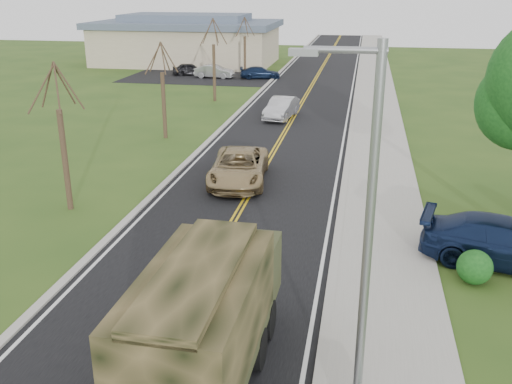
% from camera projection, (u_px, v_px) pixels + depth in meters
% --- Properties ---
extents(ground, '(160.00, 160.00, 0.00)m').
position_uv_depth(ground, '(140.00, 383.00, 13.40)').
color(ground, '#2C4818').
rests_on(ground, ground).
extents(road, '(8.00, 120.00, 0.01)m').
position_uv_depth(road, '(309.00, 91.00, 50.34)').
color(road, black).
rests_on(road, ground).
extents(curb_right, '(0.30, 120.00, 0.12)m').
position_uv_depth(curb_right, '(356.00, 92.00, 49.60)').
color(curb_right, '#9E998E').
rests_on(curb_right, ground).
extents(sidewalk_right, '(3.20, 120.00, 0.10)m').
position_uv_depth(sidewalk_right, '(377.00, 92.00, 49.29)').
color(sidewalk_right, '#9E998E').
rests_on(sidewalk_right, ground).
extents(curb_left, '(0.30, 120.00, 0.10)m').
position_uv_depth(curb_left, '(263.00, 89.00, 51.04)').
color(curb_left, '#9E998E').
rests_on(curb_left, ground).
extents(street_light, '(1.65, 0.22, 8.00)m').
position_uv_depth(street_light, '(363.00, 236.00, 10.57)').
color(street_light, gray).
rests_on(street_light, ground).
extents(bare_tree_a, '(1.93, 2.26, 6.08)m').
position_uv_depth(bare_tree_a, '(64.00, 148.00, 22.96)').
color(bare_tree_a, '#38281C').
rests_on(bare_tree_a, ground).
extents(bare_tree_b, '(1.83, 2.14, 5.73)m').
position_uv_depth(bare_tree_b, '(163.00, 97.00, 34.09)').
color(bare_tree_b, '#38281C').
rests_on(bare_tree_b, ground).
extents(bare_tree_c, '(2.04, 2.39, 6.42)m').
position_uv_depth(bare_tree_c, '(214.00, 66.00, 45.07)').
color(bare_tree_c, '#38281C').
rests_on(bare_tree_c, ground).
extents(bare_tree_d, '(1.88, 2.20, 5.91)m').
position_uv_depth(bare_tree_d, '(245.00, 52.00, 56.22)').
color(bare_tree_d, '#38281C').
rests_on(bare_tree_d, ground).
extents(commercial_building, '(25.50, 21.50, 5.65)m').
position_uv_depth(commercial_building, '(187.00, 40.00, 66.94)').
color(commercial_building, tan).
rests_on(commercial_building, ground).
extents(military_truck, '(2.43, 6.71, 3.33)m').
position_uv_depth(military_truck, '(207.00, 312.00, 12.82)').
color(military_truck, black).
rests_on(military_truck, ground).
extents(suv_champagne, '(3.06, 5.70, 1.52)m').
position_uv_depth(suv_champagne, '(239.00, 167.00, 26.82)').
color(suv_champagne, tan).
rests_on(suv_champagne, ground).
extents(sedan_silver, '(2.11, 4.55, 1.44)m').
position_uv_depth(sedan_silver, '(281.00, 108.00, 39.76)').
color(sedan_silver, '#BBBBC0').
rests_on(sedan_silver, ground).
extents(pickup_navy, '(5.83, 3.35, 1.59)m').
position_uv_depth(pickup_navy, '(506.00, 243.00, 18.84)').
color(pickup_navy, '#101D3C').
rests_on(pickup_navy, ground).
extents(lot_car_dark, '(3.91, 2.47, 1.24)m').
position_uv_depth(lot_car_dark, '(190.00, 69.00, 58.83)').
color(lot_car_dark, black).
rests_on(lot_car_dark, ground).
extents(lot_car_silver, '(4.06, 1.66, 1.31)m').
position_uv_depth(lot_car_silver, '(214.00, 71.00, 57.04)').
color(lot_car_silver, '#A2A1A6').
rests_on(lot_car_silver, ground).
extents(lot_car_navy, '(4.28, 2.49, 1.17)m').
position_uv_depth(lot_car_navy, '(260.00, 73.00, 56.70)').
color(lot_car_navy, '#0E1A34').
rests_on(lot_car_navy, ground).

